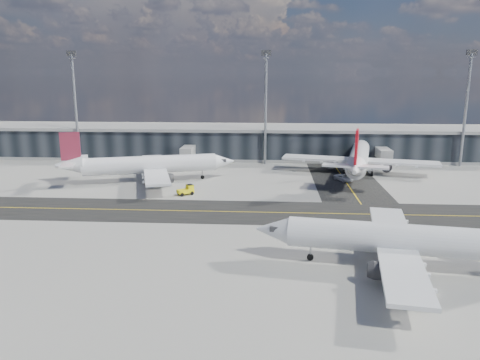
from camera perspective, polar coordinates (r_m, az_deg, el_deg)
The scene contains 9 objects.
ground at distance 76.75m, azimuth 2.63°, elevation -4.82°, with size 300.00×300.00×0.00m, color gray.
taxiway_lanes at distance 87.06m, azimuth 5.34°, elevation -2.69°, with size 180.00×63.00×0.03m.
terminal_concourse at distance 129.46m, azimuth 3.13°, elevation 4.36°, with size 152.00×19.80×8.80m.
floodlight_masts at distance 121.33m, azimuth 3.15°, elevation 9.26°, with size 102.50×0.70×28.90m.
airliner_af at distance 104.00m, azimuth -11.22°, elevation 1.82°, with size 37.75×32.52×11.37m.
airliner_redtail at distance 112.30m, azimuth 14.28°, elevation 2.69°, with size 36.31×42.28×12.61m.
airliner_near at distance 60.51m, azimuth 19.95°, elevation -6.90°, with size 37.55×32.15×11.13m.
baggage_tug at distance 92.15m, azimuth -6.50°, elevation -1.21°, with size 3.45×3.03×1.98m.
service_van at distance 105.96m, azimuth 12.53°, elevation 0.27°, with size 2.35×5.09×1.41m, color white.
Camera 1 is at (1.16, -73.07, 23.44)m, focal length 35.00 mm.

